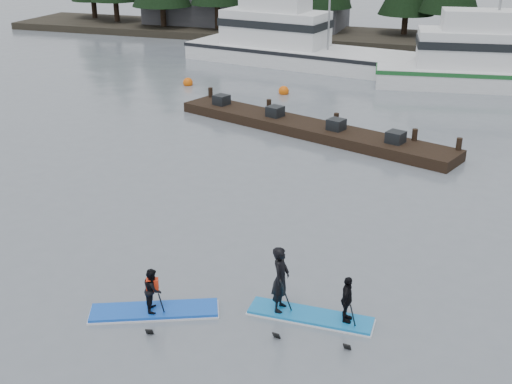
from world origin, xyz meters
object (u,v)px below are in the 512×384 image
(fishing_boat_medium, at_px, (495,76))
(paddleboard_solo, at_px, (154,300))
(paddleboard_duo, at_px, (306,294))
(floating_dock, at_px, (309,129))
(fishing_boat_large, at_px, (293,54))

(fishing_boat_medium, height_order, paddleboard_solo, fishing_boat_medium)
(fishing_boat_medium, xyz_separation_m, paddleboard_duo, (-4.57, -27.68, 0.05))
(fishing_boat_medium, bearing_deg, paddleboard_duo, -107.56)
(fishing_boat_medium, distance_m, floating_dock, 15.27)
(paddleboard_duo, bearing_deg, fishing_boat_medium, 80.02)
(fishing_boat_medium, bearing_deg, fishing_boat_large, 160.68)
(floating_dock, bearing_deg, fishing_boat_medium, 76.73)
(floating_dock, bearing_deg, paddleboard_solo, -70.00)
(paddleboard_solo, bearing_deg, fishing_boat_medium, 50.27)
(paddleboard_solo, relative_size, paddleboard_duo, 1.04)
(floating_dock, distance_m, paddleboard_duo, 15.36)
(floating_dock, distance_m, paddleboard_solo, 15.97)
(fishing_boat_large, distance_m, floating_dock, 16.29)
(fishing_boat_large, relative_size, paddleboard_duo, 5.34)
(fishing_boat_large, height_order, paddleboard_solo, fishing_boat_large)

